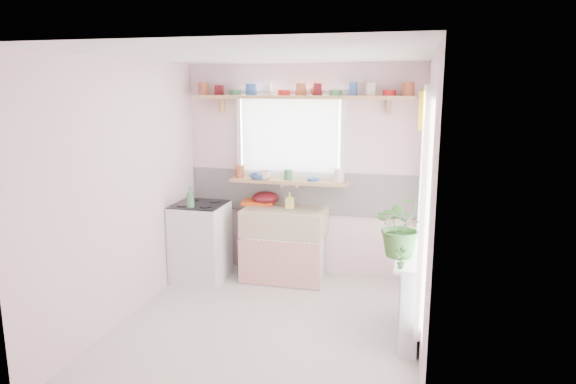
# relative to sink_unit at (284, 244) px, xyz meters

# --- Properties ---
(room) EXTENTS (3.20, 3.20, 3.20)m
(room) POSITION_rel_sink_unit_xyz_m (0.81, -0.43, 0.94)
(room) COLOR beige
(room) RESTS_ON ground
(sink_unit) EXTENTS (0.95, 0.65, 1.11)m
(sink_unit) POSITION_rel_sink_unit_xyz_m (0.00, 0.00, 0.00)
(sink_unit) COLOR white
(sink_unit) RESTS_ON ground
(cooker) EXTENTS (0.58, 0.58, 0.93)m
(cooker) POSITION_rel_sink_unit_xyz_m (-0.95, -0.24, 0.03)
(cooker) COLOR white
(cooker) RESTS_ON ground
(radiator_ledge) EXTENTS (0.22, 0.95, 0.78)m
(radiator_ledge) POSITION_rel_sink_unit_xyz_m (1.45, -1.09, -0.03)
(radiator_ledge) COLOR white
(radiator_ledge) RESTS_ON ground
(windowsill) EXTENTS (1.40, 0.22, 0.04)m
(windowsill) POSITION_rel_sink_unit_xyz_m (-0.00, 0.19, 0.71)
(windowsill) COLOR tan
(windowsill) RESTS_ON room
(pine_shelf) EXTENTS (2.52, 0.24, 0.04)m
(pine_shelf) POSITION_rel_sink_unit_xyz_m (0.15, 0.18, 1.69)
(pine_shelf) COLOR tan
(pine_shelf) RESTS_ON room
(shelf_crockery) EXTENTS (2.47, 0.11, 0.12)m
(shelf_crockery) POSITION_rel_sink_unit_xyz_m (0.13, 0.18, 1.76)
(shelf_crockery) COLOR #A55133
(shelf_crockery) RESTS_ON pine_shelf
(sill_crockery) EXTENTS (1.35, 0.11, 0.12)m
(sill_crockery) POSITION_rel_sink_unit_xyz_m (-0.00, 0.19, 0.78)
(sill_crockery) COLOR #A55133
(sill_crockery) RESTS_ON windowsill
(dish_tray) EXTENTS (0.42, 0.34, 0.04)m
(dish_tray) POSITION_rel_sink_unit_xyz_m (-0.38, 0.21, 0.44)
(dish_tray) COLOR #FE5516
(dish_tray) RESTS_ON sink_unit
(colander) EXTENTS (0.39, 0.39, 0.15)m
(colander) POSITION_rel_sink_unit_xyz_m (-0.28, 0.21, 0.49)
(colander) COLOR #570E15
(colander) RESTS_ON sink_unit
(jade_plant) EXTENTS (0.60, 0.56, 0.55)m
(jade_plant) POSITION_rel_sink_unit_xyz_m (1.36, -1.16, 0.62)
(jade_plant) COLOR #366428
(jade_plant) RESTS_ON radiator_ledge
(fruit_bowl) EXTENTS (0.32, 0.32, 0.07)m
(fruit_bowl) POSITION_rel_sink_unit_xyz_m (1.36, -0.69, 0.38)
(fruit_bowl) COLOR silver
(fruit_bowl) RESTS_ON radiator_ledge
(herb_pot) EXTENTS (0.12, 0.10, 0.19)m
(herb_pot) POSITION_rel_sink_unit_xyz_m (1.36, -1.49, 0.44)
(herb_pot) COLOR #2F6327
(herb_pot) RESTS_ON radiator_ledge
(soap_bottle_sink) EXTENTS (0.09, 0.09, 0.19)m
(soap_bottle_sink) POSITION_rel_sink_unit_xyz_m (0.05, 0.05, 0.51)
(soap_bottle_sink) COLOR #EDEB69
(soap_bottle_sink) RESTS_ON sink_unit
(sill_cup) EXTENTS (0.13, 0.13, 0.10)m
(sill_cup) POSITION_rel_sink_unit_xyz_m (-0.27, 0.13, 0.78)
(sill_cup) COLOR beige
(sill_cup) RESTS_ON windowsill
(sill_bowl) EXTENTS (0.21, 0.21, 0.06)m
(sill_bowl) POSITION_rel_sink_unit_xyz_m (-0.36, 0.14, 0.76)
(sill_bowl) COLOR #3362A6
(sill_bowl) RESTS_ON windowsill
(shelf_vase) EXTENTS (0.17, 0.17, 0.14)m
(shelf_vase) POSITION_rel_sink_unit_xyz_m (0.31, 0.24, 1.78)
(shelf_vase) COLOR #B14736
(shelf_vase) RESTS_ON pine_shelf
(cooker_bottle) EXTENTS (0.10, 0.10, 0.24)m
(cooker_bottle) POSITION_rel_sink_unit_xyz_m (-0.96, -0.46, 0.60)
(cooker_bottle) COLOR #3F7F53
(cooker_bottle) RESTS_ON cooker
(fruit) EXTENTS (0.20, 0.14, 0.10)m
(fruit) POSITION_rel_sink_unit_xyz_m (1.37, -0.69, 0.44)
(fruit) COLOR #ED5914
(fruit) RESTS_ON fruit_bowl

